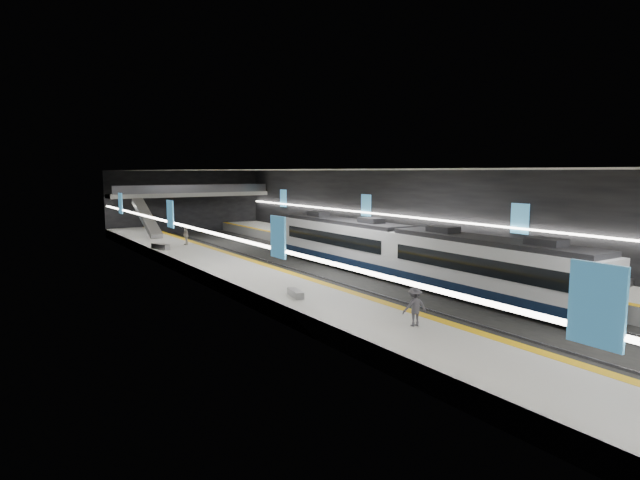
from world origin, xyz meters
TOP-DOWN VIEW (x-y plane):
  - ground at (0.00, 0.00)m, footprint 70.00×70.00m
  - ceiling at (0.00, 0.00)m, footprint 20.00×70.00m
  - wall_left at (-10.00, 0.00)m, footprint 0.04×70.00m
  - wall_right at (10.00, 0.00)m, footprint 0.04×70.00m
  - wall_back at (0.00, 35.00)m, footprint 20.00×0.04m
  - platform_left at (-7.50, 0.00)m, footprint 5.00×70.00m
  - tile_surface_left at (-7.50, 0.00)m, footprint 5.00×70.00m
  - tactile_strip_left at (-5.30, 0.00)m, footprint 0.60×70.00m
  - platform_right at (7.50, 0.00)m, footprint 5.00×70.00m
  - tile_surface_right at (7.50, 0.00)m, footprint 5.00×70.00m
  - tactile_strip_right at (5.30, 0.00)m, footprint 0.60×70.00m
  - rails at (-0.00, 0.00)m, footprint 6.52×70.00m
  - train at (2.50, -3.91)m, footprint 2.69×30.04m
  - ad_posters at (-0.00, 1.00)m, footprint 19.94×53.50m
  - cove_light_left at (-9.80, 0.00)m, footprint 0.25×68.60m
  - cove_light_right at (9.80, 0.00)m, footprint 0.25×68.60m
  - mezzanine_bridge at (0.00, 32.93)m, footprint 20.00×3.00m
  - escalator at (-7.50, 26.00)m, footprint 1.20×7.50m
  - bench_left_near at (-8.52, -7.37)m, footprint 0.75×1.68m
  - bench_left_far at (-9.39, 14.78)m, footprint 1.19×2.09m
  - bench_right_near at (9.50, -15.24)m, footprint 0.78×2.04m
  - bench_right_far at (8.64, 23.13)m, footprint 0.87×1.81m
  - passenger_right_a at (5.99, -10.44)m, footprint 0.52×0.66m
  - passenger_left_a at (-6.48, 16.47)m, footprint 0.49×1.02m
  - passenger_left_b at (-6.90, -15.13)m, footprint 1.28×0.94m

SIDE VIEW (x-z plane):
  - ground at x=0.00m, z-range 0.00..0.00m
  - rails at x=0.00m, z-range 0.00..0.12m
  - platform_left at x=-7.50m, z-range 0.00..1.00m
  - platform_right at x=7.50m, z-range 0.00..1.00m
  - tile_surface_left at x=-7.50m, z-range 1.00..1.02m
  - tile_surface_right at x=7.50m, z-range 1.00..1.02m
  - tactile_strip_left at x=-5.30m, z-range 1.01..1.03m
  - tactile_strip_right at x=5.30m, z-range 1.01..1.03m
  - bench_left_near at x=-8.52m, z-range 1.00..1.40m
  - bench_right_far at x=8.64m, z-range 1.00..1.43m
  - bench_right_near at x=9.50m, z-range 1.00..1.49m
  - bench_left_far at x=-9.39m, z-range 1.00..1.49m
  - passenger_right_a at x=5.99m, z-range 1.00..2.57m
  - passenger_left_a at x=-6.48m, z-range 1.00..2.70m
  - passenger_left_b at x=-6.90m, z-range 1.00..2.77m
  - train at x=2.50m, z-range 0.40..4.00m
  - escalator at x=-7.50m, z-range 0.94..4.86m
  - cove_light_left at x=-9.80m, z-range 3.74..3.86m
  - cove_light_right at x=9.80m, z-range 3.74..3.86m
  - wall_left at x=-10.00m, z-range 0.00..8.00m
  - wall_right at x=10.00m, z-range 0.00..8.00m
  - wall_back at x=0.00m, z-range 0.00..8.00m
  - ad_posters at x=0.00m, z-range 3.40..5.60m
  - mezzanine_bridge at x=0.00m, z-range 4.29..5.79m
  - ceiling at x=0.00m, z-range 7.98..8.02m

